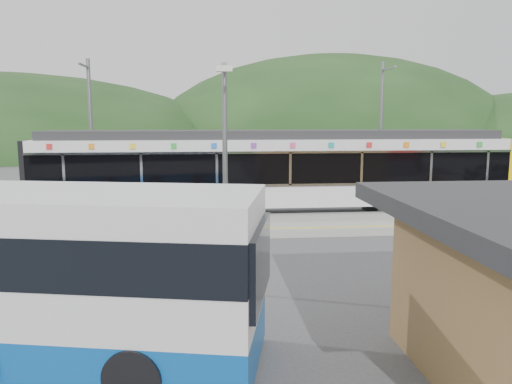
{
  "coord_description": "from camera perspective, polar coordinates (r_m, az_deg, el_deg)",
  "views": [
    {
      "loc": [
        -1.55,
        -15.61,
        4.27
      ],
      "look_at": [
        0.05,
        1.0,
        1.8
      ],
      "focal_mm": 35.0,
      "sensor_mm": 36.0,
      "label": 1
    }
  ],
  "objects": [
    {
      "name": "ground",
      "position": [
        16.26,
        0.16,
        -6.81
      ],
      "size": [
        120.0,
        120.0,
        0.0
      ],
      "primitive_type": "plane",
      "color": "#4C4C4F",
      "rests_on": "ground"
    },
    {
      "name": "hills",
      "position": [
        22.69,
        14.56,
        -2.71
      ],
      "size": [
        146.0,
        149.0,
        26.0
      ],
      "color": "#1E3D19",
      "rests_on": "ground"
    },
    {
      "name": "platform",
      "position": [
        19.41,
        -0.81,
        -3.84
      ],
      "size": [
        26.0,
        3.2,
        0.3
      ],
      "primitive_type": "cube",
      "color": "#9E9E99",
      "rests_on": "ground"
    },
    {
      "name": "yellow_line",
      "position": [
        18.12,
        -0.47,
        -4.23
      ],
      "size": [
        26.0,
        0.1,
        0.01
      ],
      "primitive_type": "cube",
      "color": "yellow",
      "rests_on": "platform"
    },
    {
      "name": "train",
      "position": [
        21.91,
        2.05,
        2.63
      ],
      "size": [
        20.44,
        3.01,
        3.74
      ],
      "color": "black",
      "rests_on": "ground"
    },
    {
      "name": "catenary_mast_west",
      "position": [
        24.78,
        -18.34,
        6.56
      ],
      "size": [
        0.18,
        1.8,
        7.0
      ],
      "color": "slate",
      "rests_on": "ground"
    },
    {
      "name": "catenary_mast_east",
      "position": [
        25.64,
        14.07,
        6.78
      ],
      "size": [
        0.18,
        1.8,
        7.0
      ],
      "color": "slate",
      "rests_on": "ground"
    },
    {
      "name": "lamp_post",
      "position": [
        11.79,
        -3.54,
        3.65
      ],
      "size": [
        0.36,
        0.98,
        5.49
      ],
      "rotation": [
        0.0,
        0.0,
        -0.03
      ],
      "color": "slate",
      "rests_on": "ground"
    }
  ]
}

